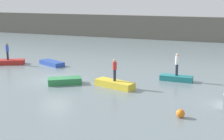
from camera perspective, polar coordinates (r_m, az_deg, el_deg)
ground_plane at (r=28.34m, az=-9.75°, el=-1.61°), size 120.00×120.00×0.00m
embankment_wall at (r=54.24m, az=5.83°, el=7.35°), size 80.00×1.20×3.75m
rowboat_red at (r=35.68m, az=-17.50°, el=1.33°), size 3.40×2.51×0.47m
rowboat_blue at (r=34.14m, az=-10.34°, el=1.18°), size 3.15×2.26×0.42m
rowboat_green at (r=26.76m, az=-8.20°, el=-1.86°), size 2.84×2.43×0.50m
rowboat_yellow at (r=25.53m, az=0.45°, el=-2.44°), size 3.39×1.90×0.51m
rowboat_teal at (r=27.95m, az=11.04°, el=-1.38°), size 2.67×0.96×0.46m
person_white_shirt at (r=27.67m, az=11.15°, el=1.17°), size 0.32×0.32×1.85m
person_blue_shirt at (r=35.48m, az=-17.62°, el=3.21°), size 0.32×0.32×1.72m
person_red_shirt at (r=25.24m, az=0.46°, el=0.22°), size 0.32×0.32×1.72m
mooring_buoy at (r=19.74m, az=11.74°, el=-7.35°), size 0.51×0.51×0.51m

